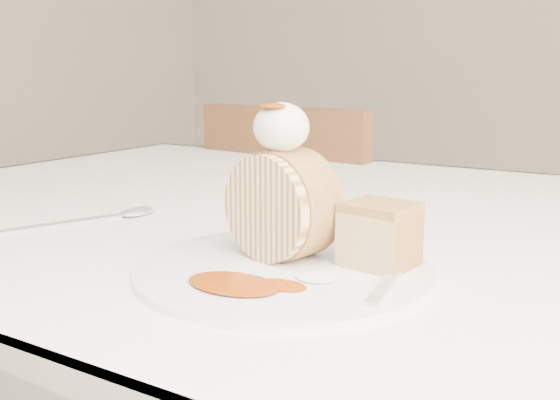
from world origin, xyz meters
The scene contains 10 objects.
table centered at (0.00, 0.20, 0.66)m, with size 1.40×0.90×0.75m.
chair_far centered at (-0.34, 0.72, 0.48)m, with size 0.44×0.44×0.85m.
plate centered at (0.04, -0.03, 0.75)m, with size 0.26×0.26×0.01m, color white.
roulade_slice centered at (0.03, -0.01, 0.80)m, with size 0.09×0.09×0.05m, color beige.
cake_chunk centered at (0.11, 0.01, 0.78)m, with size 0.06×0.05×0.05m, color #A3773D.
whipped_cream centered at (0.03, -0.01, 0.87)m, with size 0.05×0.05×0.04m, color white.
caramel_drizzle centered at (0.03, -0.02, 0.90)m, with size 0.02×0.02×0.01m, color #8C3005.
caramel_pool centered at (0.04, -0.10, 0.76)m, with size 0.08×0.05×0.00m, color #8C3005, non-canonical shape.
fork centered at (0.14, -0.03, 0.76)m, with size 0.02×0.15×0.00m, color silver.
spoon centered at (-0.26, -0.02, 0.75)m, with size 0.03×0.18×0.00m, color silver.
Camera 1 is at (0.31, -0.48, 0.92)m, focal length 40.00 mm.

